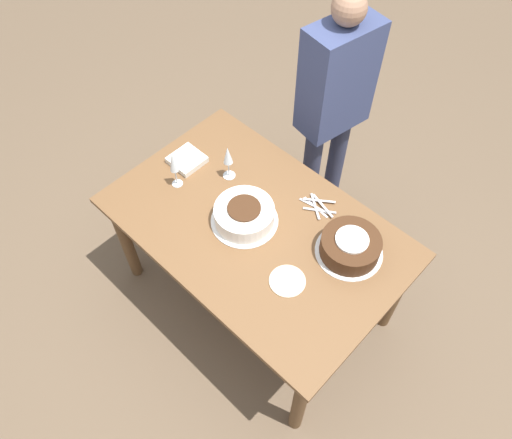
# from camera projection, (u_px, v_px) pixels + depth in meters

# --- Properties ---
(ground_plane) EXTENTS (12.00, 12.00, 0.00)m
(ground_plane) POSITION_uv_depth(u_px,v_px,m) (256.00, 295.00, 3.12)
(ground_plane) COLOR brown
(dining_table) EXTENTS (1.50, 0.96, 0.76)m
(dining_table) POSITION_uv_depth(u_px,v_px,m) (256.00, 237.00, 2.59)
(dining_table) COLOR brown
(dining_table) RESTS_ON ground_plane
(cake_center_white) EXTENTS (0.34, 0.34, 0.11)m
(cake_center_white) POSITION_uv_depth(u_px,v_px,m) (244.00, 215.00, 2.48)
(cake_center_white) COLOR white
(cake_center_white) RESTS_ON dining_table
(cake_front_chocolate) EXTENTS (0.33, 0.33, 0.12)m
(cake_front_chocolate) POSITION_uv_depth(u_px,v_px,m) (350.00, 246.00, 2.37)
(cake_front_chocolate) COLOR white
(cake_front_chocolate) RESTS_ON dining_table
(wine_glass_near) EXTENTS (0.06, 0.06, 0.24)m
(wine_glass_near) POSITION_uv_depth(u_px,v_px,m) (173.00, 163.00, 2.53)
(wine_glass_near) COLOR silver
(wine_glass_near) RESTS_ON dining_table
(wine_glass_far) EXTENTS (0.07, 0.07, 0.22)m
(wine_glass_far) POSITION_uv_depth(u_px,v_px,m) (228.00, 157.00, 2.57)
(wine_glass_far) COLOR silver
(wine_glass_far) RESTS_ON dining_table
(dessert_plate_left) EXTENTS (0.17, 0.17, 0.01)m
(dessert_plate_left) POSITION_uv_depth(u_px,v_px,m) (287.00, 281.00, 2.31)
(dessert_plate_left) COLOR beige
(dessert_plate_left) RESTS_ON dining_table
(fork_pile) EXTENTS (0.21, 0.15, 0.02)m
(fork_pile) POSITION_uv_depth(u_px,v_px,m) (318.00, 206.00, 2.56)
(fork_pile) COLOR silver
(fork_pile) RESTS_ON dining_table
(napkin_stack) EXTENTS (0.17, 0.17, 0.03)m
(napkin_stack) POSITION_uv_depth(u_px,v_px,m) (187.00, 160.00, 2.74)
(napkin_stack) COLOR silver
(napkin_stack) RESTS_ON dining_table
(person_cutting) EXTENTS (0.29, 0.43, 1.58)m
(person_cutting) POSITION_uv_depth(u_px,v_px,m) (335.00, 98.00, 2.79)
(person_cutting) COLOR #2D334C
(person_cutting) RESTS_ON ground_plane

